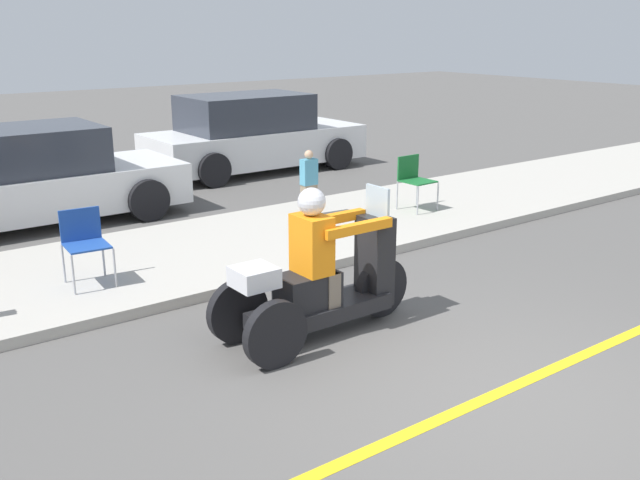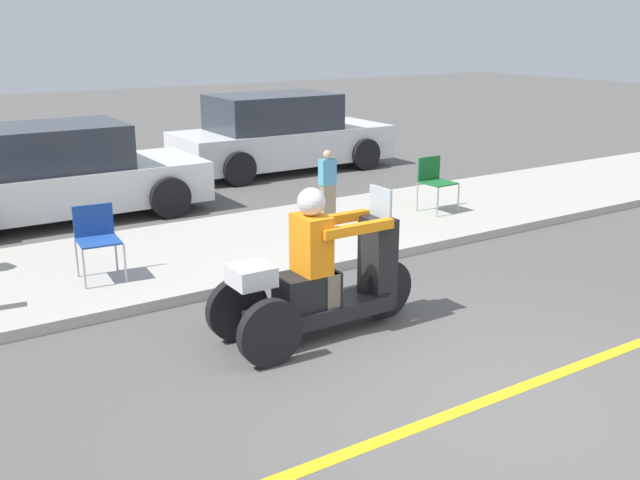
{
  "view_description": "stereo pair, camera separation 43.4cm",
  "coord_description": "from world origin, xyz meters",
  "views": [
    {
      "loc": [
        -4.26,
        -3.29,
        2.87
      ],
      "look_at": [
        -0.49,
        1.8,
        0.95
      ],
      "focal_mm": 40.0,
      "sensor_mm": 36.0,
      "label": 1
    },
    {
      "loc": [
        -3.9,
        -3.54,
        2.87
      ],
      "look_at": [
        -0.49,
        1.8,
        0.95
      ],
      "focal_mm": 40.0,
      "sensor_mm": 36.0,
      "label": 2
    }
  ],
  "objects": [
    {
      "name": "motorcycle_trike",
      "position": [
        -0.49,
        1.8,
        0.53
      ],
      "size": [
        2.11,
        0.75,
        1.46
      ],
      "color": "black",
      "rests_on": "ground"
    },
    {
      "name": "parked_car_lot_center",
      "position": [
        -1.58,
        7.58,
        0.68
      ],
      "size": [
        4.35,
        1.94,
        1.45
      ],
      "color": "silver",
      "rests_on": "ground"
    },
    {
      "name": "lane_stripe",
      "position": [
        -0.49,
        0.0,
        0.0
      ],
      "size": [
        24.0,
        0.12,
        0.01
      ],
      "color": "gold",
      "rests_on": "ground"
    },
    {
      "name": "folding_chair_curbside",
      "position": [
        3.32,
        4.51,
        0.62
      ],
      "size": [
        0.48,
        0.48,
        0.82
      ],
      "color": "#A5A8AD",
      "rests_on": "sidewalk_strip"
    },
    {
      "name": "parked_car_lot_right",
      "position": [
        3.2,
        9.06,
        0.73
      ],
      "size": [
        4.43,
        1.94,
        1.55
      ],
      "color": "silver",
      "rests_on": "ground"
    },
    {
      "name": "folding_chair_set_back",
      "position": [
        -1.89,
        4.24,
        0.62
      ],
      "size": [
        0.5,
        0.5,
        0.82
      ],
      "color": "#A5A8AD",
      "rests_on": "sidewalk_strip"
    },
    {
      "name": "ground_plane",
      "position": [
        0.0,
        0.0,
        0.0
      ],
      "size": [
        60.0,
        60.0,
        0.0
      ],
      "primitive_type": "plane",
      "color": "#565451"
    },
    {
      "name": "sidewalk_strip",
      "position": [
        0.0,
        4.6,
        0.06
      ],
      "size": [
        28.0,
        2.8,
        0.12
      ],
      "color": "#B2ADA3",
      "rests_on": "ground"
    },
    {
      "name": "spectator_far_back",
      "position": [
        1.75,
        5.09,
        0.6
      ],
      "size": [
        0.24,
        0.14,
        1.0
      ],
      "color": "gray",
      "rests_on": "sidewalk_strip"
    }
  ]
}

